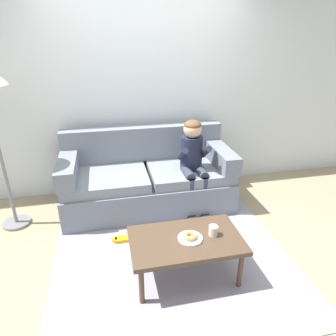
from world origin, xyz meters
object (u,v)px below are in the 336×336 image
(coffee_table, at_px, (186,243))
(mug, at_px, (213,231))
(couch, at_px, (147,179))
(person_child, at_px, (193,157))
(toy_controller, at_px, (123,239))
(donut, at_px, (190,236))

(coffee_table, bearing_deg, mug, -0.57)
(couch, xyz_separation_m, person_child, (0.52, -0.21, 0.33))
(toy_controller, bearing_deg, person_child, 2.03)
(toy_controller, bearing_deg, couch, 34.43)
(donut, bearing_deg, coffee_table, 157.31)
(couch, distance_m, coffee_table, 1.33)
(coffee_table, height_order, toy_controller, coffee_table)
(couch, relative_size, person_child, 1.83)
(couch, height_order, toy_controller, couch)
(person_child, bearing_deg, couch, 158.33)
(coffee_table, relative_size, toy_controller, 4.23)
(coffee_table, distance_m, donut, 0.08)
(coffee_table, bearing_deg, donut, -22.69)
(person_child, height_order, donut, person_child)
(mug, bearing_deg, toy_controller, 141.27)
(coffee_table, bearing_deg, toy_controller, 130.43)
(person_child, height_order, toy_controller, person_child)
(donut, bearing_deg, toy_controller, 131.55)
(couch, xyz_separation_m, toy_controller, (-0.38, -0.72, -0.32))
(mug, bearing_deg, couch, 105.73)
(person_child, bearing_deg, coffee_table, -108.99)
(coffee_table, distance_m, mug, 0.26)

